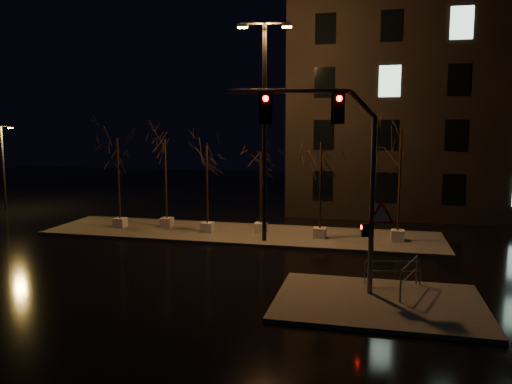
# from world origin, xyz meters

# --- Properties ---
(ground) EXTENTS (90.00, 90.00, 0.00)m
(ground) POSITION_xyz_m (0.00, 0.00, 0.00)
(ground) COLOR black
(ground) RESTS_ON ground
(median) EXTENTS (22.00, 5.00, 0.15)m
(median) POSITION_xyz_m (0.00, 6.00, 0.07)
(median) COLOR #484540
(median) RESTS_ON ground
(sidewalk_corner) EXTENTS (7.00, 5.00, 0.15)m
(sidewalk_corner) POSITION_xyz_m (7.50, -3.50, 0.07)
(sidewalk_corner) COLOR #484540
(sidewalk_corner) RESTS_ON ground
(building) EXTENTS (25.00, 12.00, 15.00)m
(building) POSITION_xyz_m (14.00, 18.00, 7.50)
(building) COLOR black
(building) RESTS_ON ground
(tree_0) EXTENTS (1.80, 1.80, 5.36)m
(tree_0) POSITION_xyz_m (-7.22, 5.76, 4.22)
(tree_0) COLOR beige
(tree_0) RESTS_ON median
(tree_1) EXTENTS (1.80, 1.80, 5.30)m
(tree_1) POSITION_xyz_m (-4.58, 6.47, 4.17)
(tree_1) COLOR beige
(tree_1) RESTS_ON median
(tree_2) EXTENTS (1.80, 1.80, 4.96)m
(tree_2) POSITION_xyz_m (-1.76, 5.63, 3.92)
(tree_2) COLOR beige
(tree_2) RESTS_ON median
(tree_3) EXTENTS (1.80, 1.80, 4.51)m
(tree_3) POSITION_xyz_m (1.15, 6.22, 3.58)
(tree_3) COLOR beige
(tree_3) RESTS_ON median
(tree_4) EXTENTS (1.80, 1.80, 5.21)m
(tree_4) POSITION_xyz_m (4.51, 5.64, 4.10)
(tree_4) COLOR beige
(tree_4) RESTS_ON median
(tree_5) EXTENTS (1.80, 1.80, 5.90)m
(tree_5) POSITION_xyz_m (8.51, 5.97, 4.63)
(tree_5) COLOR beige
(tree_5) RESTS_ON median
(traffic_signal_mast) EXTENTS (5.76, 1.29, 7.16)m
(traffic_signal_mast) POSITION_xyz_m (6.05, -3.01, 4.85)
(traffic_signal_mast) COLOR slate
(traffic_signal_mast) RESTS_ON sidewalk_corner
(streetlight_main) EXTENTS (2.75, 0.76, 11.00)m
(streetlight_main) POSITION_xyz_m (1.76, 4.41, 6.49)
(streetlight_main) COLOR black
(streetlight_main) RESTS_ON median
(streetlight_far) EXTENTS (1.19, 0.36, 6.09)m
(streetlight_far) POSITION_xyz_m (-18.61, 10.12, 3.35)
(streetlight_far) COLOR black
(streetlight_far) RESTS_ON ground
(guard_rail_a) EXTENTS (2.07, 0.50, 0.92)m
(guard_rail_a) POSITION_xyz_m (8.01, -1.61, 0.75)
(guard_rail_a) COLOR slate
(guard_rail_a) RESTS_ON sidewalk_corner
(guard_rail_b) EXTENTS (0.75, 2.25, 1.11)m
(guard_rail_b) POSITION_xyz_m (8.54, -2.43, 0.87)
(guard_rail_b) COLOR slate
(guard_rail_b) RESTS_ON sidewalk_corner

